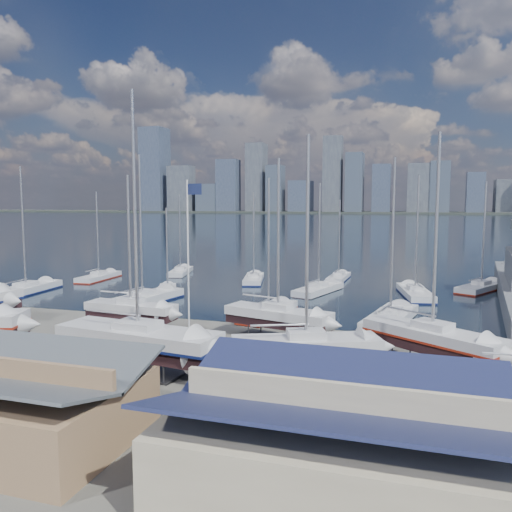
% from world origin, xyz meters
% --- Properties ---
extents(ground, '(1400.00, 1400.00, 0.00)m').
position_xyz_m(ground, '(0.00, -10.00, 0.00)').
color(ground, '#605E59').
rests_on(ground, ground).
extents(water, '(1400.00, 600.00, 0.40)m').
position_xyz_m(water, '(0.00, 300.00, -0.15)').
color(water, '#182239').
rests_on(water, ground).
extents(far_shore, '(1400.00, 80.00, 2.20)m').
position_xyz_m(far_shore, '(0.00, 560.00, 1.10)').
color(far_shore, '#2D332D').
rests_on(far_shore, ground).
extents(skyline, '(639.14, 43.80, 107.69)m').
position_xyz_m(skyline, '(-7.83, 553.76, 39.09)').
color(skyline, '#475166').
rests_on(skyline, far_shore).
extents(shed_grey, '(12.60, 8.40, 4.17)m').
position_xyz_m(shed_grey, '(0.00, -26.00, 2.15)').
color(shed_grey, '#8C6B4C').
rests_on(shed_grey, ground).
extents(shed_blue, '(13.65, 9.45, 4.71)m').
position_xyz_m(shed_blue, '(16.00, -26.00, 2.42)').
color(shed_blue, '#BFB293').
rests_on(shed_blue, ground).
extents(sailboat_cradle_2, '(8.66, 2.85, 14.10)m').
position_xyz_m(sailboat_cradle_2, '(-5.65, -5.69, 1.98)').
color(sailboat_cradle_2, '#2D2D33').
rests_on(sailboat_cradle_2, ground).
extents(sailboat_cradle_3, '(12.20, 4.68, 18.98)m').
position_xyz_m(sailboat_cradle_3, '(0.86, -15.47, 2.23)').
color(sailboat_cradle_3, '#2D2D33').
rests_on(sailboat_cradle_3, ground).
extents(sailboat_cradle_4, '(9.69, 4.89, 15.29)m').
position_xyz_m(sailboat_cradle_4, '(7.93, -4.69, 2.04)').
color(sailboat_cradle_4, '#2D2D33').
rests_on(sailboat_cradle_4, ground).
extents(sailboat_cradle_5, '(10.15, 6.41, 15.93)m').
position_xyz_m(sailboat_cradle_5, '(12.11, -13.26, 2.07)').
color(sailboat_cradle_5, '#2D2D33').
rests_on(sailboat_cradle_5, ground).
extents(sailboat_cradle_6, '(10.01, 8.09, 16.41)m').
position_xyz_m(sailboat_cradle_6, '(20.17, -8.42, 2.09)').
color(sailboat_cradle_6, '#2D2D33').
rests_on(sailboat_cradle_6, ground).
extents(sailboat_moored_0, '(4.21, 11.59, 16.96)m').
position_xyz_m(sailboat_moored_0, '(-28.66, 6.83, 0.31)').
color(sailboat_moored_0, black).
rests_on(sailboat_moored_0, water).
extents(sailboat_moored_1, '(3.19, 9.48, 13.96)m').
position_xyz_m(sailboat_moored_1, '(-26.63, 19.65, 0.31)').
color(sailboat_moored_1, black).
rests_on(sailboat_moored_1, water).
extents(sailboat_moored_2, '(4.60, 9.34, 13.59)m').
position_xyz_m(sailboat_moored_2, '(-17.40, 28.78, 0.32)').
color(sailboat_moored_2, black).
rests_on(sailboat_moored_2, water).
extents(sailboat_moored_3, '(5.29, 12.34, 17.86)m').
position_xyz_m(sailboat_moored_3, '(-10.88, 5.33, 0.31)').
color(sailboat_moored_3, black).
rests_on(sailboat_moored_3, water).
extents(sailboat_moored_4, '(5.36, 7.79, 11.54)m').
position_xyz_m(sailboat_moored_4, '(-11.35, 12.53, 0.33)').
color(sailboat_moored_4, black).
rests_on(sailboat_moored_4, water).
extents(sailboat_moored_5, '(4.66, 9.61, 13.85)m').
position_xyz_m(sailboat_moored_5, '(-3.49, 24.65, 0.31)').
color(sailboat_moored_5, black).
rests_on(sailboat_moored_5, water).
extents(sailboat_moored_6, '(4.12, 10.19, 14.81)m').
position_xyz_m(sailboat_moored_6, '(4.74, 3.62, 0.31)').
color(sailboat_moored_6, black).
rests_on(sailboat_moored_6, water).
extents(sailboat_moored_7, '(5.36, 10.21, 14.85)m').
position_xyz_m(sailboat_moored_7, '(7.30, 18.42, 0.32)').
color(sailboat_moored_7, black).
rests_on(sailboat_moored_7, water).
extents(sailboat_moored_8, '(2.73, 8.60, 12.72)m').
position_xyz_m(sailboat_moored_8, '(8.28, 30.17, 0.31)').
color(sailboat_moored_8, black).
rests_on(sailboat_moored_8, water).
extents(sailboat_moored_9, '(5.31, 11.42, 16.63)m').
position_xyz_m(sailboat_moored_9, '(16.87, 4.18, 0.32)').
color(sailboat_moored_9, black).
rests_on(sailboat_moored_9, water).
extents(sailboat_moored_10, '(4.86, 10.88, 15.73)m').
position_xyz_m(sailboat_moored_10, '(19.25, 19.37, 0.31)').
color(sailboat_moored_10, black).
rests_on(sailboat_moored_10, water).
extents(sailboat_moored_11, '(7.48, 10.20, 15.14)m').
position_xyz_m(sailboat_moored_11, '(27.68, 26.33, 0.31)').
color(sailboat_moored_11, black).
rests_on(sailboat_moored_11, water).
extents(car_c, '(3.34, 5.30, 1.36)m').
position_xyz_m(car_c, '(1.52, -20.13, 0.68)').
color(car_c, gray).
rests_on(car_c, ground).
extents(car_d, '(3.40, 5.58, 1.51)m').
position_xyz_m(car_d, '(8.13, -18.17, 0.76)').
color(car_d, gray).
rests_on(car_d, ground).
extents(flagpole, '(1.16, 0.12, 13.24)m').
position_xyz_m(flagpole, '(3.40, -12.49, 7.71)').
color(flagpole, white).
rests_on(flagpole, ground).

